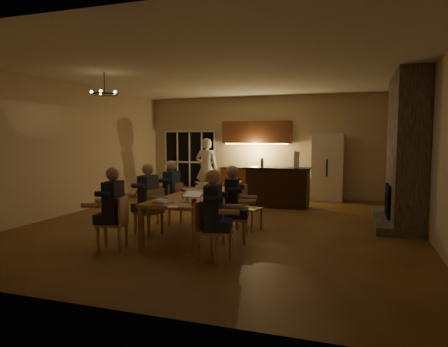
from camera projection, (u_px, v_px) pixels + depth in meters
floor at (223, 224)px, 8.66m from camera, size 9.00×9.00×0.00m
back_wall at (268, 146)px, 12.79m from camera, size 8.00×0.04×3.20m
left_wall at (68, 149)px, 9.78m from camera, size 0.04×9.00×3.20m
right_wall at (433, 152)px, 7.25m from camera, size 0.04×9.00×3.20m
ceiling at (223, 73)px, 8.37m from camera, size 8.00×9.00×0.04m
french_doors at (190, 162)px, 13.64m from camera, size 1.86×0.08×2.10m
fireplace at (406, 150)px, 8.49m from camera, size 0.58×2.50×3.20m
kitchenette at (256, 159)px, 12.62m from camera, size 2.24×0.68×2.40m
refrigerator at (328, 167)px, 11.90m from camera, size 0.90×0.68×2.00m
dining_table at (198, 214)px, 7.87m from camera, size 1.10×2.85×0.75m
bar_island at (278, 187)px, 10.80m from camera, size 1.75×0.73×1.08m
chair_left_near at (112, 223)px, 6.64m from camera, size 0.54×0.54×0.89m
chair_left_mid at (149, 212)px, 7.71m from camera, size 0.55×0.55×0.89m
chair_left_far at (169, 203)px, 8.72m from camera, size 0.56×0.56×0.89m
chair_right_near at (214, 231)px, 6.07m from camera, size 0.56×0.56×0.89m
chair_right_mid at (234, 218)px, 7.10m from camera, size 0.55×0.55×0.89m
chair_right_far at (249, 208)px, 8.09m from camera, size 0.55×0.55×0.89m
person_left_near at (114, 209)px, 6.60m from camera, size 0.69×0.69×1.38m
person_right_near at (213, 215)px, 6.10m from camera, size 0.69×0.69×1.38m
person_left_mid at (148, 199)px, 7.67m from camera, size 0.64×0.64×1.38m
person_right_mid at (232, 204)px, 7.08m from camera, size 0.70×0.70×1.38m
person_left_far at (172, 192)px, 8.63m from camera, size 0.60×0.60×1.38m
standing_person at (207, 168)px, 12.44m from camera, size 0.75×0.56×1.87m
chandelier at (105, 94)px, 8.11m from camera, size 0.53×0.53×0.03m
laptop_a at (163, 196)px, 6.88m from camera, size 0.41×0.39×0.23m
laptop_b at (190, 196)px, 6.93m from camera, size 0.34×0.31×0.23m
laptop_c at (191, 188)px, 7.98m from camera, size 0.34×0.30×0.23m
laptop_d at (209, 190)px, 7.72m from camera, size 0.40×0.38×0.23m
laptop_e at (205, 183)px, 8.91m from camera, size 0.33×0.30×0.23m
laptop_f at (231, 184)px, 8.78m from camera, size 0.37×0.34×0.23m
mug_front at (184, 195)px, 7.41m from camera, size 0.09×0.09×0.10m
mug_mid at (215, 189)px, 8.35m from camera, size 0.08×0.08×0.10m
mug_back at (197, 187)px, 8.64m from camera, size 0.09×0.09×0.10m
redcup_near at (194, 202)px, 6.53m from camera, size 0.08×0.08×0.12m
redcup_mid at (183, 189)px, 8.31m from camera, size 0.10×0.10×0.12m
redcup_far at (228, 184)px, 9.07m from camera, size 0.08×0.08×0.12m
can_silver at (187, 197)px, 7.15m from camera, size 0.06×0.06×0.12m
can_cola at (213, 184)px, 9.16m from camera, size 0.07×0.07×0.12m
plate_near at (201, 199)px, 7.17m from camera, size 0.25×0.25×0.02m
plate_left at (162, 200)px, 7.11m from camera, size 0.23×0.23×0.02m
plate_far at (228, 191)px, 8.40m from camera, size 0.23×0.23×0.02m
notepad at (173, 207)px, 6.41m from camera, size 0.23×0.27×0.01m
bar_bottle at (262, 163)px, 10.88m from camera, size 0.08×0.08×0.24m
bar_blender at (297, 160)px, 10.54m from camera, size 0.15×0.15×0.43m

